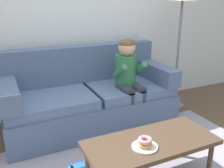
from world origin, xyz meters
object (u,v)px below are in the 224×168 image
(person_child, at_px, (129,74))
(donut, at_px, (145,144))
(toy_controller, at_px, (79,167))
(coffee_table, at_px, (151,145))
(floor_lamp, at_px, (182,1))
(couch, at_px, (89,98))

(person_child, bearing_deg, donut, -112.33)
(donut, height_order, toy_controller, donut)
(coffee_table, relative_size, floor_lamp, 0.63)
(coffee_table, bearing_deg, couch, 93.77)
(coffee_table, bearing_deg, person_child, 71.24)
(couch, bearing_deg, coffee_table, -86.23)
(couch, xyz_separation_m, donut, (-0.02, -1.36, 0.11))
(person_child, bearing_deg, coffee_table, -108.76)
(coffee_table, distance_m, person_child, 1.17)
(donut, bearing_deg, person_child, 67.67)
(donut, height_order, floor_lamp, floor_lamp)
(donut, xyz_separation_m, toy_controller, (-0.40, 0.50, -0.44))
(couch, distance_m, toy_controller, 1.01)
(coffee_table, relative_size, toy_controller, 4.99)
(coffee_table, xyz_separation_m, toy_controller, (-0.51, 0.44, -0.36))
(coffee_table, height_order, floor_lamp, floor_lamp)
(donut, distance_m, floor_lamp, 2.20)
(toy_controller, height_order, floor_lamp, floor_lamp)
(coffee_table, relative_size, donut, 9.40)
(couch, distance_m, person_child, 0.59)
(donut, bearing_deg, floor_lamp, 44.22)
(donut, distance_m, toy_controller, 0.78)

